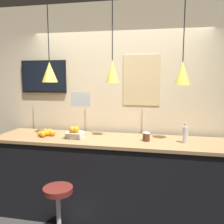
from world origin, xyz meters
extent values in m
cube|color=beige|center=(0.00, 1.11, 1.45)|extent=(8.00, 0.06, 2.90)
cube|color=black|center=(0.00, 0.64, 0.51)|extent=(3.09, 0.68, 1.03)
cube|color=#99754C|center=(0.00, 0.64, 1.05)|extent=(3.13, 0.72, 0.04)
cylinder|color=#B7B7BC|center=(-0.47, -0.03, 0.31)|extent=(0.05, 0.05, 0.58)
cylinder|color=#5B1E19|center=(-0.47, -0.03, 0.63)|extent=(0.33, 0.33, 0.06)
cylinder|color=beige|center=(-0.50, 0.62, 1.10)|extent=(0.26, 0.26, 0.07)
sphere|color=orange|center=(-0.52, 0.58, 1.18)|extent=(0.09, 0.09, 0.09)
sphere|color=orange|center=(-0.47, 0.59, 1.18)|extent=(0.09, 0.09, 0.09)
sphere|color=orange|center=(-0.48, 0.62, 1.18)|extent=(0.08, 0.08, 0.08)
sphere|color=orange|center=(-0.55, 0.66, 1.17)|extent=(0.07, 0.07, 0.07)
sphere|color=orange|center=(-0.50, 0.63, 1.17)|extent=(0.07, 0.07, 0.07)
sphere|color=orange|center=(-0.82, 0.62, 1.11)|extent=(0.09, 0.09, 0.09)
sphere|color=orange|center=(-0.85, 0.62, 1.10)|extent=(0.07, 0.07, 0.07)
sphere|color=orange|center=(-0.91, 0.62, 1.11)|extent=(0.08, 0.08, 0.08)
sphere|color=orange|center=(-0.91, 0.62, 1.10)|extent=(0.07, 0.07, 0.07)
sphere|color=orange|center=(-0.87, 0.63, 1.10)|extent=(0.07, 0.07, 0.07)
sphere|color=orange|center=(-0.98, 0.58, 1.10)|extent=(0.07, 0.07, 0.07)
sphere|color=orange|center=(-0.91, 0.53, 1.11)|extent=(0.08, 0.08, 0.08)
sphere|color=orange|center=(-0.90, 0.63, 1.10)|extent=(0.07, 0.07, 0.07)
sphere|color=orange|center=(-0.89, 0.69, 1.11)|extent=(0.08, 0.08, 0.08)
sphere|color=orange|center=(-0.89, 0.61, 1.11)|extent=(0.08, 0.08, 0.08)
sphere|color=orange|center=(-0.98, 0.59, 1.10)|extent=(0.07, 0.07, 0.07)
sphere|color=orange|center=(-0.91, 0.62, 1.10)|extent=(0.07, 0.07, 0.07)
sphere|color=orange|center=(-0.97, 0.72, 1.11)|extent=(0.07, 0.07, 0.07)
cylinder|color=silver|center=(0.91, 0.62, 1.17)|extent=(0.06, 0.06, 0.20)
cylinder|color=silver|center=(0.91, 0.62, 1.30)|extent=(0.03, 0.03, 0.05)
cylinder|color=#562D19|center=(0.44, 0.62, 1.12)|extent=(0.09, 0.09, 0.10)
cylinder|color=white|center=(0.44, 0.62, 1.17)|extent=(0.09, 0.09, 0.01)
cylinder|color=black|center=(-0.85, 0.66, 2.43)|extent=(0.01, 0.01, 0.74)
cone|color=#EAD14C|center=(-0.85, 0.66, 1.92)|extent=(0.21, 0.21, 0.27)
sphere|color=#F9EFCC|center=(-0.85, 0.66, 1.81)|extent=(0.04, 0.04, 0.04)
cylinder|color=black|center=(0.00, 0.66, 2.43)|extent=(0.01, 0.01, 0.73)
cone|color=#EAD14C|center=(0.00, 0.66, 1.93)|extent=(0.16, 0.16, 0.28)
sphere|color=#F9EFCC|center=(0.00, 0.66, 1.81)|extent=(0.04, 0.04, 0.04)
cylinder|color=black|center=(0.85, 0.66, 2.42)|extent=(0.01, 0.01, 0.76)
cone|color=#EAD14C|center=(0.85, 0.66, 1.91)|extent=(0.18, 0.18, 0.27)
sphere|color=#F9EFCC|center=(0.85, 0.66, 1.79)|extent=(0.04, 0.04, 0.04)
cube|color=black|center=(-1.14, 1.06, 1.87)|extent=(0.71, 0.04, 0.48)
cube|color=black|center=(-1.14, 1.04, 1.87)|extent=(0.68, 0.01, 0.45)
cube|color=silver|center=(-0.32, 0.36, 1.60)|extent=(0.24, 0.01, 0.17)
cube|color=#DBBC84|center=(0.33, 1.08, 1.81)|extent=(0.51, 0.01, 0.70)
camera|label=1|loc=(0.65, -2.44, 1.87)|focal=40.00mm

